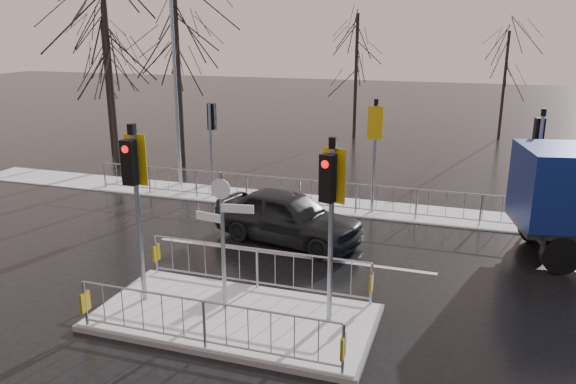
% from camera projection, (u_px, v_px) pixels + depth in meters
% --- Properties ---
extents(ground, '(120.00, 120.00, 0.00)m').
position_uv_depth(ground, '(234.00, 320.00, 12.10)').
color(ground, black).
rests_on(ground, ground).
extents(snow_verge, '(30.00, 2.00, 0.04)m').
position_uv_depth(snow_verge, '(331.00, 205.00, 19.94)').
color(snow_verge, white).
rests_on(snow_verge, ground).
extents(lane_markings, '(8.00, 11.38, 0.01)m').
position_uv_depth(lane_markings, '(228.00, 327.00, 11.80)').
color(lane_markings, silver).
rests_on(lane_markings, ground).
extents(traffic_island, '(6.00, 3.04, 4.15)m').
position_uv_depth(traffic_island, '(234.00, 303.00, 12.01)').
color(traffic_island, slate).
rests_on(traffic_island, ground).
extents(far_kerb_fixtures, '(18.00, 0.65, 3.83)m').
position_uv_depth(far_kerb_fixtures, '(337.00, 182.00, 19.11)').
color(far_kerb_fixtures, gray).
rests_on(far_kerb_fixtures, ground).
extents(car_far_lane, '(4.79, 2.78, 1.53)m').
position_uv_depth(car_far_lane, '(288.00, 216.00, 16.42)').
color(car_far_lane, black).
rests_on(car_far_lane, ground).
extents(tree_near_a, '(4.75, 4.75, 8.97)m').
position_uv_depth(tree_near_a, '(106.00, 27.00, 23.60)').
color(tree_near_a, black).
rests_on(tree_near_a, ground).
extents(tree_near_b, '(4.00, 4.00, 7.55)m').
position_uv_depth(tree_near_b, '(178.00, 50.00, 24.48)').
color(tree_near_b, black).
rests_on(tree_near_b, ground).
extents(tree_near_c, '(3.50, 3.50, 6.61)m').
position_uv_depth(tree_near_c, '(105.00, 63.00, 26.93)').
color(tree_near_c, black).
rests_on(tree_near_c, ground).
extents(tree_far_a, '(3.75, 3.75, 7.08)m').
position_uv_depth(tree_far_a, '(357.00, 52.00, 31.42)').
color(tree_far_a, black).
rests_on(tree_far_a, ground).
extents(tree_far_b, '(3.25, 3.25, 6.14)m').
position_uv_depth(tree_far_b, '(506.00, 64.00, 31.01)').
color(tree_far_b, black).
rests_on(tree_far_b, ground).
extents(street_lamp_left, '(1.25, 0.18, 8.20)m').
position_uv_depth(street_lamp_left, '(176.00, 71.00, 21.45)').
color(street_lamp_left, gray).
rests_on(street_lamp_left, ground).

